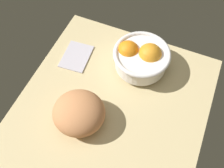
# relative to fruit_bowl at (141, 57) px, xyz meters

# --- Properties ---
(ground_plane) EXTENTS (0.79, 0.60, 0.03)m
(ground_plane) POSITION_rel_fruit_bowl_xyz_m (0.26, -0.03, -0.07)
(ground_plane) COLOR #CCB681
(fruit_bowl) EXTENTS (0.19, 0.19, 0.11)m
(fruit_bowl) POSITION_rel_fruit_bowl_xyz_m (0.00, 0.00, 0.00)
(fruit_bowl) COLOR white
(fruit_bowl) RESTS_ON ground
(bread_loaf) EXTENTS (0.19, 0.19, 0.10)m
(bread_loaf) POSITION_rel_fruit_bowl_xyz_m (0.27, -0.10, -0.01)
(bread_loaf) COLOR #CB8251
(bread_loaf) RESTS_ON ground
(napkin_spare) EXTENTS (0.13, 0.10, 0.01)m
(napkin_spare) POSITION_rel_fruit_bowl_xyz_m (0.05, -0.23, -0.05)
(napkin_spare) COLOR #BCB5C1
(napkin_spare) RESTS_ON ground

